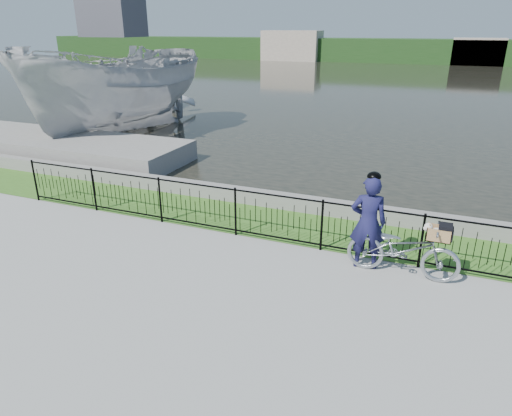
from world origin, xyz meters
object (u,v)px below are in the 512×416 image
at_px(dock, 59,146).
at_px(boat_far, 107,96).
at_px(cyclist, 368,222).
at_px(boat_near, 120,89).
at_px(bicycle_rig, 404,249).

height_order(dock, boat_far, boat_far).
height_order(cyclist, boat_far, boat_far).
bearing_deg(boat_near, bicycle_rig, -31.96).
relative_size(dock, bicycle_rig, 4.79).
xyz_separation_m(dock, boat_far, (-3.63, 7.30, 0.67)).
bearing_deg(bicycle_rig, cyclist, 173.31).
relative_size(dock, boat_far, 1.00).
bearing_deg(boat_far, boat_near, -44.45).
height_order(dock, boat_near, boat_near).
relative_size(dock, cyclist, 5.10).
xyz_separation_m(dock, bicycle_rig, (12.70, -4.35, 0.21)).
bearing_deg(boat_far, dock, -63.53).
xyz_separation_m(bicycle_rig, boat_near, (-12.27, 7.66, 1.50)).
xyz_separation_m(cyclist, boat_far, (-15.62, 11.56, 0.06)).
relative_size(bicycle_rig, boat_near, 0.20).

